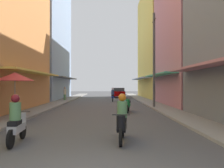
# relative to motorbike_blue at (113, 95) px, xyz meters

# --- Properties ---
(ground_plane) EXTENTS (95.32, 95.32, 0.00)m
(ground_plane) POSITION_rel_motorbike_blue_xyz_m (-0.94, -4.47, -0.70)
(ground_plane) COLOR #4C4C4F
(sidewalk_left) EXTENTS (1.66, 51.33, 0.12)m
(sidewalk_left) POSITION_rel_motorbike_blue_xyz_m (-5.64, -4.47, -0.64)
(sidewalk_left) COLOR gray
(sidewalk_left) RESTS_ON ground
(sidewalk_right) EXTENTS (1.66, 51.33, 0.12)m
(sidewalk_right) POSITION_rel_motorbike_blue_xyz_m (3.76, -4.47, -0.64)
(sidewalk_right) COLOR gray
(sidewalk_right) RESTS_ON ground
(building_left_far) EXTENTS (7.05, 12.53, 16.45)m
(building_left_far) POSITION_rel_motorbike_blue_xyz_m (-9.46, 4.44, 7.51)
(building_left_far) COLOR #8CA5CC
(building_left_far) RESTS_ON ground
(building_right_mid) EXTENTS (7.05, 9.54, 13.53)m
(building_right_mid) POSITION_rel_motorbike_blue_xyz_m (7.59, -5.35, 6.06)
(building_right_mid) COLOR #B7727F
(building_right_mid) RESTS_ON ground
(building_right_far) EXTENTS (7.05, 13.27, 15.63)m
(building_right_far) POSITION_rel_motorbike_blue_xyz_m (7.59, 6.70, 7.11)
(building_right_far) COLOR #EFD159
(building_right_far) RESTS_ON ground
(motorbike_blue) EXTENTS (0.55, 1.81, 1.58)m
(motorbike_blue) POSITION_rel_motorbike_blue_xyz_m (0.00, 0.00, 0.00)
(motorbike_blue) COLOR black
(motorbike_blue) RESTS_ON ground
(motorbike_green) EXTENTS (0.57, 1.80, 0.96)m
(motorbike_green) POSITION_rel_motorbike_blue_xyz_m (0.84, -10.37, -0.20)
(motorbike_green) COLOR black
(motorbike_green) RESTS_ON ground
(motorbike_black) EXTENTS (0.55, 1.81, 1.58)m
(motorbike_black) POSITION_rel_motorbike_blue_xyz_m (-0.06, -18.42, 0.00)
(motorbike_black) COLOR black
(motorbike_black) RESTS_ON ground
(motorbike_silver) EXTENTS (0.55, 1.81, 1.58)m
(motorbike_silver) POSITION_rel_motorbike_blue_xyz_m (-3.43, -18.66, 0.00)
(motorbike_silver) COLOR black
(motorbike_silver) RESTS_ON ground
(parked_car) EXTENTS (1.81, 4.12, 1.45)m
(parked_car) POSITION_rel_motorbike_blue_xyz_m (1.10, 8.73, 0.04)
(parked_car) COLOR #8C0000
(parked_car) RESTS_ON ground
(pedestrian_crossing) EXTENTS (0.34, 0.34, 1.64)m
(pedestrian_crossing) POSITION_rel_motorbike_blue_xyz_m (-5.63, 1.04, 0.12)
(pedestrian_crossing) COLOR #598C59
(pedestrian_crossing) RESTS_ON ground
(vendor_umbrella) EXTENTS (2.02, 2.02, 2.54)m
(vendor_umbrella) POSITION_rel_motorbike_blue_xyz_m (-5.49, -13.74, 1.61)
(vendor_umbrella) COLOR #99999E
(vendor_umbrella) RESTS_ON ground
(utility_pole) EXTENTS (0.20, 1.20, 7.69)m
(utility_pole) POSITION_rel_motorbike_blue_xyz_m (3.18, -7.64, 3.22)
(utility_pole) COLOR #4C4C4F
(utility_pole) RESTS_ON ground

